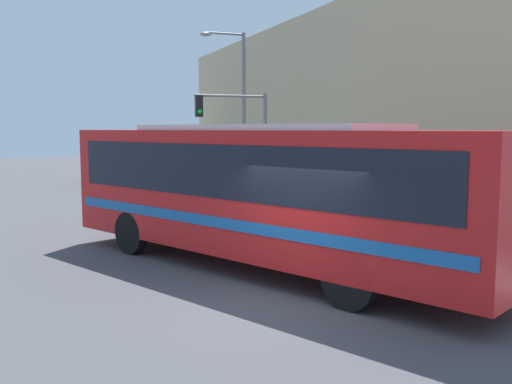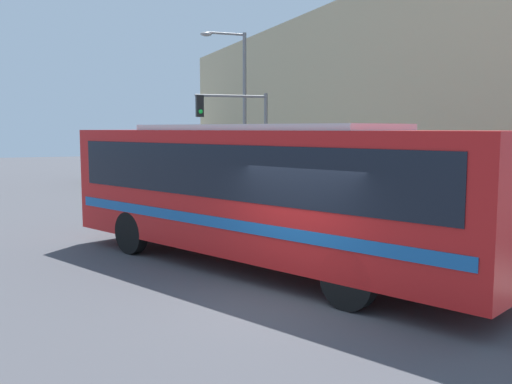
{
  "view_description": "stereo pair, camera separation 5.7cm",
  "coord_description": "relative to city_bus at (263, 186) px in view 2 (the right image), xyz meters",
  "views": [
    {
      "loc": [
        -4.33,
        -9.39,
        3.23
      ],
      "look_at": [
        1.54,
        5.57,
        1.44
      ],
      "focal_mm": 40.0,
      "sensor_mm": 36.0,
      "label": 1
    },
    {
      "loc": [
        -4.28,
        -9.41,
        3.23
      ],
      "look_at": [
        1.54,
        5.57,
        1.44
      ],
      "focal_mm": 40.0,
      "sensor_mm": 36.0,
      "label": 2
    }
  ],
  "objects": [
    {
      "name": "ground_plane",
      "position": [
        -0.54,
        -2.57,
        -1.93
      ],
      "size": [
        120.0,
        120.0,
        0.0
      ],
      "primitive_type": "plane",
      "color": "#47474C"
    },
    {
      "name": "sidewalk",
      "position": [
        5.63,
        17.43,
        -1.87
      ],
      "size": [
        3.34,
        70.0,
        0.12
      ],
      "color": "#B7B2A8",
      "rests_on": "ground_plane"
    },
    {
      "name": "building_facade",
      "position": [
        10.3,
        14.81,
        2.37
      ],
      "size": [
        6.0,
        32.75,
        8.61
      ],
      "color": "tan",
      "rests_on": "ground_plane"
    },
    {
      "name": "city_bus",
      "position": [
        0.0,
        0.0,
        0.0
      ],
      "size": [
        7.26,
        11.49,
        3.32
      ],
      "rotation": [
        0.0,
        0.0,
        0.44
      ],
      "color": "red",
      "rests_on": "ground_plane"
    },
    {
      "name": "delivery_truck",
      "position": [
        0.73,
        24.04,
        -0.36
      ],
      "size": [
        2.49,
        8.39,
        2.88
      ],
      "color": "black",
      "rests_on": "ground_plane"
    },
    {
      "name": "fire_hydrant",
      "position": [
        4.56,
        3.06,
        -1.45
      ],
      "size": [
        0.27,
        0.36,
        0.73
      ],
      "color": "#999999",
      "rests_on": "sidewalk"
    },
    {
      "name": "traffic_light_pole",
      "position": [
        3.51,
        11.37,
        1.41
      ],
      "size": [
        3.28,
        0.35,
        4.64
      ],
      "color": "slate",
      "rests_on": "sidewalk"
    },
    {
      "name": "parking_meter",
      "position": [
        4.56,
        4.62,
        -0.95
      ],
      "size": [
        0.14,
        0.14,
        1.26
      ],
      "color": "slate",
      "rests_on": "sidewalk"
    },
    {
      "name": "street_lamp",
      "position": [
        4.54,
        14.35,
        2.69
      ],
      "size": [
        2.29,
        0.28,
        7.69
      ],
      "color": "slate",
      "rests_on": "sidewalk"
    }
  ]
}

